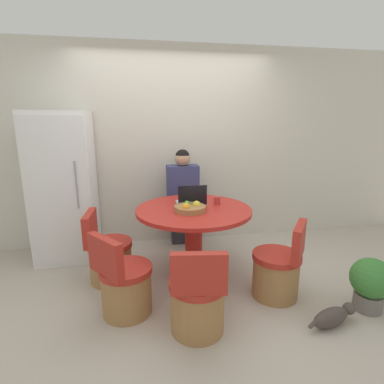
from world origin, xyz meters
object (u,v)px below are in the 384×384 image
object	(u,v)px
dining_table	(194,226)
fruit_bowl	(190,208)
chair_left_side	(109,258)
chair_near_camera	(198,302)
chair_near_right_corner	(278,271)
cat	(333,316)
chair_near_left_corner	(125,286)
potted_plant	(371,282)
refrigerator	(64,188)
laptop	(191,200)
person_seated	(182,195)

from	to	relation	value
dining_table	fruit_bowl	xyz separation A→B (m)	(-0.05, -0.09, 0.23)
chair_left_side	fruit_bowl	bearing A→B (deg)	-96.55
chair_near_camera	fruit_bowl	xyz separation A→B (m)	(0.08, 0.79, 0.54)
chair_near_right_corner	fruit_bowl	xyz separation A→B (m)	(-0.77, 0.44, 0.54)
cat	chair_near_right_corner	bearing A→B (deg)	104.94
chair_near_left_corner	chair_near_camera	bearing A→B (deg)	-158.05
chair_left_side	cat	world-z (taller)	chair_left_side
potted_plant	fruit_bowl	bearing A→B (deg)	152.13
dining_table	chair_near_right_corner	world-z (taller)	dining_table
chair_near_camera	chair_near_left_corner	xyz separation A→B (m)	(-0.58, 0.34, 0.00)
refrigerator	chair_left_side	world-z (taller)	refrigerator
potted_plant	chair_left_side	bearing A→B (deg)	158.28
chair_near_right_corner	chair_near_left_corner	distance (m)	1.42
refrigerator	cat	size ratio (longest dim) A/B	3.69
chair_near_camera	chair_left_side	distance (m)	1.20
refrigerator	laptop	bearing A→B (deg)	-22.30
chair_near_left_corner	potted_plant	world-z (taller)	chair_near_left_corner
refrigerator	dining_table	distance (m)	1.63
laptop	fruit_bowl	size ratio (longest dim) A/B	0.96
chair_near_left_corner	fruit_bowl	bearing A→B (deg)	-93.00
chair_near_camera	potted_plant	distance (m)	1.56
chair_near_camera	cat	distance (m)	1.13
dining_table	chair_left_side	distance (m)	0.94
dining_table	potted_plant	bearing A→B (deg)	-31.59
fruit_bowl	cat	bearing A→B (deg)	-42.25
refrigerator	person_seated	size ratio (longest dim) A/B	1.35
chair_near_right_corner	potted_plant	xyz separation A→B (m)	(0.71, -0.34, 0.01)
refrigerator	chair_near_left_corner	size ratio (longest dim) A/B	2.33
chair_near_left_corner	person_seated	world-z (taller)	person_seated
chair_near_camera	laptop	size ratio (longest dim) A/B	2.46
cat	potted_plant	xyz separation A→B (m)	(0.45, 0.15, 0.18)
fruit_bowl	laptop	bearing A→B (deg)	76.95
chair_near_camera	cat	world-z (taller)	chair_near_camera
refrigerator	dining_table	bearing A→B (deg)	-26.91
person_seated	laptop	bearing A→B (deg)	90.00
chair_near_camera	chair_near_right_corner	distance (m)	0.92
chair_left_side	chair_near_left_corner	bearing A→B (deg)	-159.67
chair_near_right_corner	fruit_bowl	bearing A→B (deg)	-83.02
fruit_bowl	potted_plant	xyz separation A→B (m)	(1.48, -0.78, -0.53)
chair_left_side	cat	xyz separation A→B (m)	(1.87, -1.08, -0.17)
cat	potted_plant	size ratio (longest dim) A/B	0.98
chair_near_camera	person_seated	xyz separation A→B (m)	(0.13, 1.71, 0.45)
chair_left_side	fruit_bowl	size ratio (longest dim) A/B	2.37
fruit_bowl	cat	distance (m)	1.56
chair_near_left_corner	fruit_bowl	world-z (taller)	fruit_bowl
chair_near_right_corner	laptop	distance (m)	1.13
dining_table	chair_near_left_corner	distance (m)	0.94
refrigerator	chair_near_camera	xyz separation A→B (m)	(1.30, -1.61, -0.62)
cat	laptop	bearing A→B (deg)	117.17
refrigerator	chair_near_right_corner	xyz separation A→B (m)	(2.14, -1.26, -0.62)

